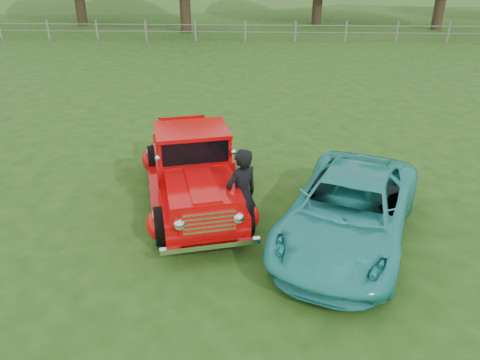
{
  "coord_description": "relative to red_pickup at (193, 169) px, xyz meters",
  "views": [
    {
      "loc": [
        0.87,
        -6.99,
        5.2
      ],
      "look_at": [
        0.54,
        1.2,
        1.08
      ],
      "focal_mm": 35.0,
      "sensor_mm": 36.0,
      "label": 1
    }
  ],
  "objects": [
    {
      "name": "distant_hills",
      "position": [
        -3.55,
        57.23,
        -5.34
      ],
      "size": [
        116.0,
        60.0,
        18.0
      ],
      "color": "#335820",
      "rests_on": "ground"
    },
    {
      "name": "red_pickup",
      "position": [
        0.0,
        0.0,
        0.0
      ],
      "size": [
        3.11,
        5.26,
        1.78
      ],
      "rotation": [
        0.0,
        0.0,
        0.25
      ],
      "color": "black",
      "rests_on": "ground"
    },
    {
      "name": "ground",
      "position": [
        0.53,
        -2.23,
        -0.8
      ],
      "size": [
        140.0,
        140.0,
        0.0
      ],
      "primitive_type": "plane",
      "color": "#214512",
      "rests_on": "ground"
    },
    {
      "name": "man",
      "position": [
        1.12,
        -1.46,
        0.16
      ],
      "size": [
        0.83,
        0.79,
        1.92
      ],
      "primitive_type": "imported",
      "rotation": [
        0.0,
        0.0,
        3.81
      ],
      "color": "black",
      "rests_on": "ground"
    },
    {
      "name": "teal_sedan",
      "position": [
        3.18,
        -1.41,
        -0.14
      ],
      "size": [
        3.75,
        5.21,
        1.32
      ],
      "primitive_type": "imported",
      "rotation": [
        0.0,
        0.0,
        -0.37
      ],
      "color": "teal",
      "rests_on": "ground"
    },
    {
      "name": "fence_line",
      "position": [
        0.53,
        19.77,
        -0.19
      ],
      "size": [
        48.0,
        0.12,
        1.2
      ],
      "color": "slate",
      "rests_on": "ground"
    }
  ]
}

